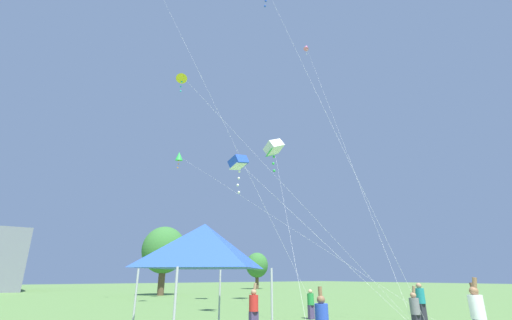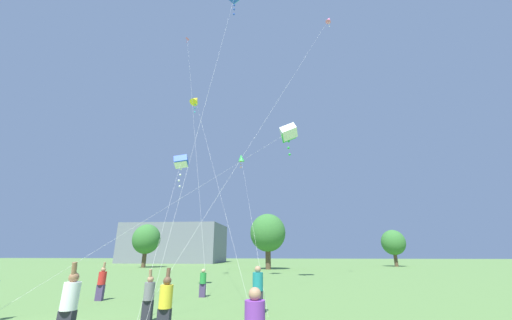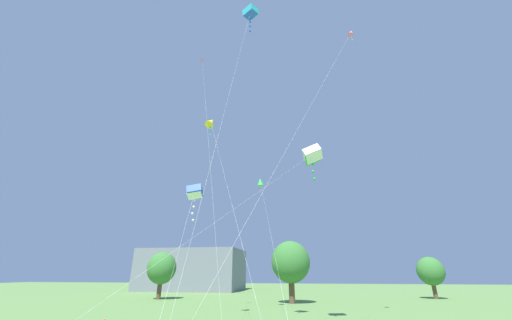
# 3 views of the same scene
# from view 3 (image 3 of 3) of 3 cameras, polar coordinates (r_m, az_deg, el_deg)

# --- Properties ---
(distant_building) EXTENTS (22.25, 14.73, 8.81)m
(distant_building) POSITION_cam_3_polar(r_m,az_deg,el_deg) (72.64, -12.48, -20.63)
(distant_building) COLOR slate
(distant_building) RESTS_ON ground
(tree_far_right) EXTENTS (5.26, 4.73, 7.94)m
(tree_far_right) POSITION_cam_3_polar(r_m,az_deg,el_deg) (41.95, 6.93, -19.61)
(tree_far_right) COLOR brown
(tree_far_right) RESTS_ON ground
(tree_far_left) EXTENTS (4.54, 4.08, 6.84)m
(tree_far_left) POSITION_cam_3_polar(r_m,az_deg,el_deg) (50.08, -18.34, -19.85)
(tree_far_left) COLOR brown
(tree_far_left) RESTS_ON ground
(tree_far_centre) EXTENTS (4.08, 3.67, 6.16)m
(tree_far_centre) POSITION_cam_3_polar(r_m,az_deg,el_deg) (55.93, 31.54, -18.43)
(tree_far_centre) COLOR brown
(tree_far_centre) RESTS_ON ground
(kite_yellow_diamond_0) EXTENTS (8.24, 13.89, 18.68)m
(kite_yellow_diamond_0) POSITION_cam_3_polar(r_m,az_deg,el_deg) (29.29, -9.01, 7.44)
(kite_yellow_diamond_0) COLOR silver
(kite_yellow_diamond_0) RESTS_ON ground
(kite_pink_diamond_1) EXTENTS (11.38, 15.89, 27.62)m
(kite_pink_diamond_1) POSITION_cam_3_polar(r_m,az_deg,el_deg) (34.07, 18.42, 22.92)
(kite_pink_diamond_1) COLOR silver
(kite_pink_diamond_1) RESTS_ON ground
(kite_cyan_box_2) EXTENTS (1.53, 11.54, 26.63)m
(kite_cyan_box_2) POSITION_cam_3_polar(r_m,az_deg,el_deg) (29.65, -1.12, 27.34)
(kite_cyan_box_2) COLOR silver
(kite_cyan_box_2) RESTS_ON ground
(kite_green_diamond_3) EXTENTS (5.12, 23.09, 14.50)m
(kite_green_diamond_3) POSITION_cam_3_polar(r_m,az_deg,el_deg) (34.48, 0.86, -4.42)
(kite_green_diamond_3) COLOR silver
(kite_green_diamond_3) RESTS_ON ground
(kite_white_box_4) EXTENTS (12.66, 16.69, 14.69)m
(kite_white_box_4) POSITION_cam_3_polar(r_m,az_deg,el_deg) (26.33, 11.21, 1.04)
(kite_white_box_4) COLOR silver
(kite_white_box_4) RESTS_ON ground
(kite_blue_box_5) EXTENTS (2.98, 9.78, 9.36)m
(kite_blue_box_5) POSITION_cam_3_polar(r_m,az_deg,el_deg) (19.68, -12.14, -6.32)
(kite_blue_box_5) COLOR silver
(kite_blue_box_5) RESTS_ON ground
(kite_pink_delta_6) EXTENTS (7.29, 12.00, 28.08)m
(kite_pink_delta_6) POSITION_cam_3_polar(r_m,az_deg,el_deg) (35.70, -10.58, 17.93)
(kite_pink_delta_6) COLOR silver
(kite_pink_delta_6) RESTS_ON ground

